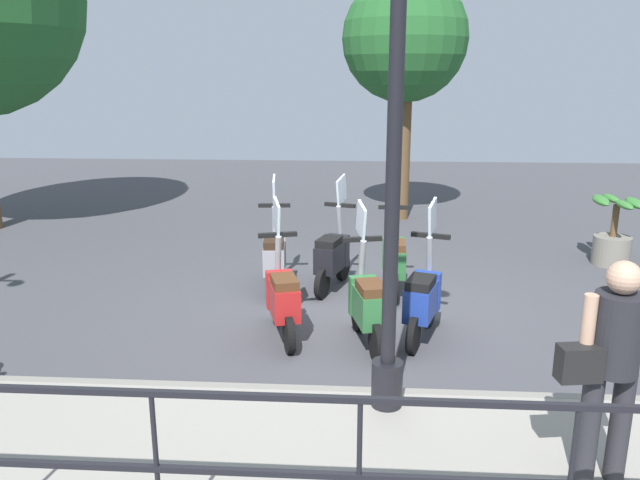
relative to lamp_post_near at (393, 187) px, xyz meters
name	(u,v)px	position (x,y,z in m)	size (l,w,h in m)	color
ground_plane	(359,315)	(2.40, 0.24, -2.03)	(28.00, 28.00, 0.00)	#424247
promenade_walkway	(358,465)	(-0.75, 0.24, -1.96)	(2.20, 20.00, 0.15)	gray
fence_railing	(359,451)	(-1.80, 0.24, -1.14)	(0.04, 16.03, 1.07)	black
lamp_post_near	(393,187)	(0.00, 0.00, 0.00)	(0.26, 0.90, 4.25)	black
pedestrian_with_bag	(611,357)	(-0.92, -1.41, -0.96)	(0.36, 0.64, 1.59)	#28282D
tree_distant	(405,41)	(7.81, -0.56, 1.45)	(2.42, 2.42, 4.75)	brown
potted_palm	(613,237)	(4.78, -3.67, -1.59)	(1.06, 0.66, 1.05)	slate
scooter_near_0	(423,298)	(1.75, -0.46, -1.55)	(1.20, 0.55, 1.54)	black
scooter_near_1	(367,303)	(1.54, 0.15, -1.55)	(1.21, 0.51, 1.54)	black
scooter_near_2	(283,297)	(1.68, 1.09, -1.55)	(1.20, 0.54, 1.54)	black
scooter_far_0	(394,259)	(3.24, -0.22, -1.55)	(1.23, 0.44, 1.54)	black
scooter_far_1	(333,255)	(3.36, 0.61, -1.55)	(1.20, 0.55, 1.54)	black
scooter_far_2	(274,256)	(3.26, 1.40, -1.55)	(1.23, 0.44, 1.54)	black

